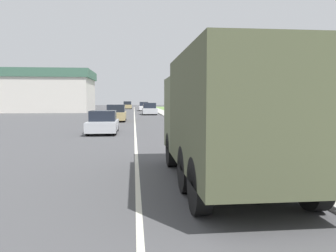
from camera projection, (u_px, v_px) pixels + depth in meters
name	position (u px, v px, depth m)	size (l,w,h in m)	color
ground_plane	(135.00, 119.00, 34.65)	(180.00, 180.00, 0.00)	#4C4C4F
lane_centre_stripe	(135.00, 119.00, 34.65)	(0.12, 120.00, 0.00)	silver
sidewalk_right	(177.00, 118.00, 35.11)	(1.80, 120.00, 0.12)	beige
grass_strip_right	(217.00, 119.00, 35.57)	(7.00, 120.00, 0.02)	#6B9347
military_truck	(228.00, 115.00, 7.95)	(2.49, 6.53, 3.11)	#545B3D
car_nearest_ahead	(103.00, 123.00, 20.41)	(1.77, 4.08, 1.41)	#B7BABF
car_second_ahead	(116.00, 114.00, 31.83)	(1.88, 4.69, 1.60)	tan
car_third_ahead	(150.00, 109.00, 45.25)	(1.94, 4.27, 1.63)	#B7BABF
car_fourth_ahead	(144.00, 107.00, 61.15)	(1.74, 4.06, 1.64)	silver
car_farthest_ahead	(127.00, 105.00, 73.33)	(1.89, 4.56, 1.68)	tan
pickup_truck	(274.00, 123.00, 16.76)	(2.08, 5.55, 1.83)	maroon
building_distant	(39.00, 91.00, 55.49)	(18.14, 12.01, 6.96)	beige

